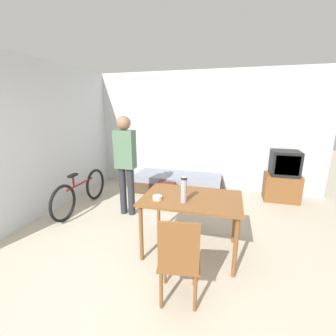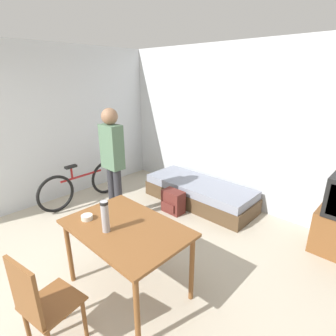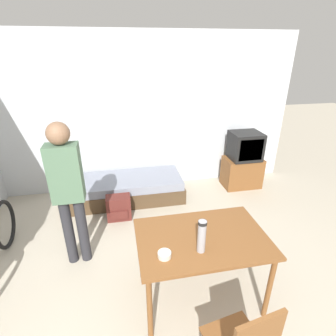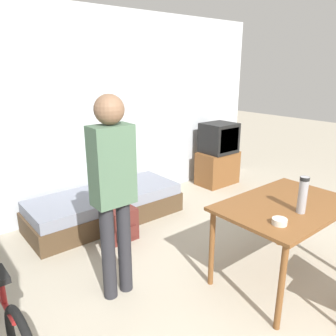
% 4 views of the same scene
% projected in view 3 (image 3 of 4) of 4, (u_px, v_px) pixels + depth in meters
% --- Properties ---
extents(wall_back, '(5.70, 0.06, 2.70)m').
position_uv_depth(wall_back, '(136.00, 115.00, 4.55)').
color(wall_back, silver).
rests_on(wall_back, ground_plane).
extents(daybed, '(2.00, 0.78, 0.40)m').
position_uv_depth(daybed, '(125.00, 189.00, 4.53)').
color(daybed, '#4C3823').
rests_on(daybed, ground_plane).
extents(tv, '(0.68, 0.47, 1.06)m').
position_uv_depth(tv, '(243.00, 161.00, 4.85)').
color(tv, brown).
rests_on(tv, ground_plane).
extents(dining_table, '(1.25, 0.83, 0.78)m').
position_uv_depth(dining_table, '(202.00, 244.00, 2.54)').
color(dining_table, brown).
rests_on(dining_table, ground_plane).
extents(person_standing, '(0.34, 0.24, 1.76)m').
position_uv_depth(person_standing, '(68.00, 187.00, 2.87)').
color(person_standing, '#28282D').
rests_on(person_standing, ground_plane).
extents(thermos_flask, '(0.08, 0.08, 0.32)m').
position_uv_depth(thermos_flask, '(202.00, 235.00, 2.26)').
color(thermos_flask, '#99999E').
rests_on(thermos_flask, dining_table).
extents(mate_bowl, '(0.12, 0.12, 0.05)m').
position_uv_depth(mate_bowl, '(164.00, 255.00, 2.25)').
color(mate_bowl, beige).
rests_on(mate_bowl, dining_table).
extents(backpack, '(0.37, 0.25, 0.38)m').
position_uv_depth(backpack, '(119.00, 208.00, 4.01)').
color(backpack, '#56231E').
rests_on(backpack, ground_plane).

